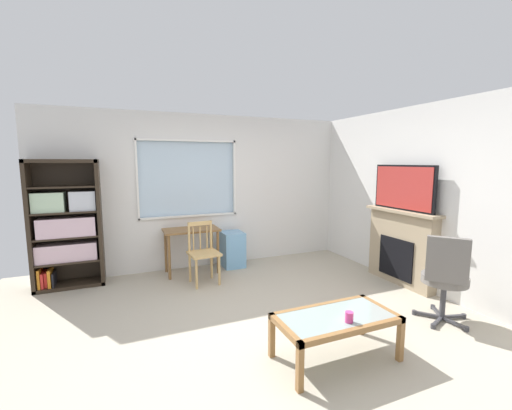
{
  "coord_description": "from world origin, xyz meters",
  "views": [
    {
      "loc": [
        -1.31,
        -3.13,
        1.78
      ],
      "look_at": [
        0.4,
        0.92,
        1.19
      ],
      "focal_mm": 22.98,
      "sensor_mm": 36.0,
      "label": 1
    }
  ],
  "objects_px": {
    "bookshelf": "(66,227)",
    "plastic_drawer_unit": "(233,249)",
    "office_chair": "(445,275)",
    "sippy_cup": "(349,317)",
    "fireplace": "(401,247)",
    "wooden_chair": "(203,252)",
    "tv": "(404,188)",
    "desk_under_window": "(191,236)",
    "coffee_table": "(336,322)"
  },
  "relations": [
    {
      "from": "plastic_drawer_unit",
      "to": "coffee_table",
      "type": "distance_m",
      "value": 2.88
    },
    {
      "from": "wooden_chair",
      "to": "desk_under_window",
      "type": "bearing_deg",
      "value": 97.09
    },
    {
      "from": "bookshelf",
      "to": "fireplace",
      "type": "relative_size",
      "value": 1.52
    },
    {
      "from": "fireplace",
      "to": "sippy_cup",
      "type": "bearing_deg",
      "value": -146.25
    },
    {
      "from": "plastic_drawer_unit",
      "to": "fireplace",
      "type": "bearing_deg",
      "value": -40.16
    },
    {
      "from": "office_chair",
      "to": "tv",
      "type": "bearing_deg",
      "value": 65.48
    },
    {
      "from": "bookshelf",
      "to": "plastic_drawer_unit",
      "type": "height_order",
      "value": "bookshelf"
    },
    {
      "from": "office_chair",
      "to": "coffee_table",
      "type": "distance_m",
      "value": 1.51
    },
    {
      "from": "bookshelf",
      "to": "tv",
      "type": "bearing_deg",
      "value": -21.59
    },
    {
      "from": "tv",
      "to": "sippy_cup",
      "type": "distance_m",
      "value": 2.56
    },
    {
      "from": "desk_under_window",
      "to": "coffee_table",
      "type": "relative_size",
      "value": 0.8
    },
    {
      "from": "bookshelf",
      "to": "office_chair",
      "type": "relative_size",
      "value": 1.81
    },
    {
      "from": "sippy_cup",
      "to": "wooden_chair",
      "type": "bearing_deg",
      "value": 105.18
    },
    {
      "from": "bookshelf",
      "to": "tv",
      "type": "relative_size",
      "value": 1.76
    },
    {
      "from": "office_chair",
      "to": "coffee_table",
      "type": "height_order",
      "value": "office_chair"
    },
    {
      "from": "bookshelf",
      "to": "plastic_drawer_unit",
      "type": "relative_size",
      "value": 3.04
    },
    {
      "from": "bookshelf",
      "to": "desk_under_window",
      "type": "height_order",
      "value": "bookshelf"
    },
    {
      "from": "bookshelf",
      "to": "coffee_table",
      "type": "relative_size",
      "value": 1.67
    },
    {
      "from": "office_chair",
      "to": "sippy_cup",
      "type": "height_order",
      "value": "office_chair"
    },
    {
      "from": "plastic_drawer_unit",
      "to": "wooden_chair",
      "type": "bearing_deg",
      "value": -138.76
    },
    {
      "from": "fireplace",
      "to": "sippy_cup",
      "type": "distance_m",
      "value": 2.39
    },
    {
      "from": "desk_under_window",
      "to": "office_chair",
      "type": "relative_size",
      "value": 0.86
    },
    {
      "from": "tv",
      "to": "sippy_cup",
      "type": "relative_size",
      "value": 11.41
    },
    {
      "from": "tv",
      "to": "plastic_drawer_unit",
      "type": "bearing_deg",
      "value": 139.58
    },
    {
      "from": "tv",
      "to": "coffee_table",
      "type": "height_order",
      "value": "tv"
    },
    {
      "from": "bookshelf",
      "to": "fireplace",
      "type": "xyz_separation_m",
      "value": [
        4.46,
        -1.76,
        -0.32
      ]
    },
    {
      "from": "wooden_chair",
      "to": "plastic_drawer_unit",
      "type": "relative_size",
      "value": 1.51
    },
    {
      "from": "desk_under_window",
      "to": "bookshelf",
      "type": "bearing_deg",
      "value": 176.42
    },
    {
      "from": "desk_under_window",
      "to": "wooden_chair",
      "type": "bearing_deg",
      "value": -82.91
    },
    {
      "from": "fireplace",
      "to": "office_chair",
      "type": "distance_m",
      "value": 1.22
    },
    {
      "from": "wooden_chair",
      "to": "fireplace",
      "type": "xyz_separation_m",
      "value": [
        2.66,
        -1.13,
        0.08
      ]
    },
    {
      "from": "plastic_drawer_unit",
      "to": "bookshelf",
      "type": "bearing_deg",
      "value": 178.62
    },
    {
      "from": "coffee_table",
      "to": "sippy_cup",
      "type": "distance_m",
      "value": 0.18
    },
    {
      "from": "sippy_cup",
      "to": "fireplace",
      "type": "bearing_deg",
      "value": 33.75
    },
    {
      "from": "tv",
      "to": "desk_under_window",
      "type": "bearing_deg",
      "value": 148.61
    },
    {
      "from": "plastic_drawer_unit",
      "to": "tv",
      "type": "height_order",
      "value": "tv"
    },
    {
      "from": "wooden_chair",
      "to": "sippy_cup",
      "type": "relative_size",
      "value": 10.0
    },
    {
      "from": "plastic_drawer_unit",
      "to": "office_chair",
      "type": "height_order",
      "value": "office_chair"
    },
    {
      "from": "desk_under_window",
      "to": "plastic_drawer_unit",
      "type": "distance_m",
      "value": 0.77
    },
    {
      "from": "fireplace",
      "to": "coffee_table",
      "type": "distance_m",
      "value": 2.35
    },
    {
      "from": "plastic_drawer_unit",
      "to": "office_chair",
      "type": "bearing_deg",
      "value": -61.94
    },
    {
      "from": "wooden_chair",
      "to": "tv",
      "type": "height_order",
      "value": "tv"
    },
    {
      "from": "wooden_chair",
      "to": "plastic_drawer_unit",
      "type": "bearing_deg",
      "value": 41.24
    },
    {
      "from": "coffee_table",
      "to": "fireplace",
      "type": "bearing_deg",
      "value": 30.44
    },
    {
      "from": "desk_under_window",
      "to": "tv",
      "type": "xyz_separation_m",
      "value": [
        2.7,
        -1.65,
        0.82
      ]
    },
    {
      "from": "wooden_chair",
      "to": "office_chair",
      "type": "bearing_deg",
      "value": -46.31
    },
    {
      "from": "plastic_drawer_unit",
      "to": "fireplace",
      "type": "relative_size",
      "value": 0.5
    },
    {
      "from": "desk_under_window",
      "to": "plastic_drawer_unit",
      "type": "height_order",
      "value": "desk_under_window"
    },
    {
      "from": "desk_under_window",
      "to": "coffee_table",
      "type": "distance_m",
      "value": 2.93
    },
    {
      "from": "wooden_chair",
      "to": "plastic_drawer_unit",
      "type": "xyz_separation_m",
      "value": [
        0.64,
        0.56,
        -0.17
      ]
    }
  ]
}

